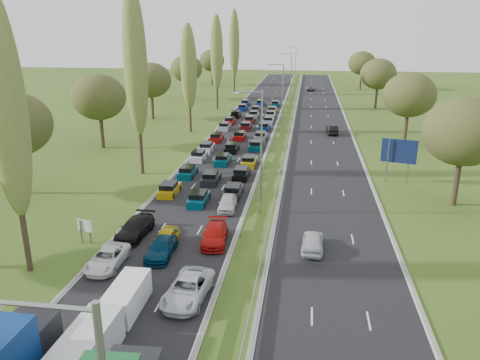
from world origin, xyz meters
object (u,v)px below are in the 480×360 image
at_px(white_van_front, 89,345).
at_px(near_car_2, 107,258).
at_px(white_van_rear, 128,295).
at_px(near_car_3, 135,228).
at_px(info_sign, 85,228).
at_px(direction_sign, 399,153).

bearing_deg(white_van_front, near_car_2, 109.93).
bearing_deg(near_car_2, white_van_rear, -55.02).
distance_m(near_car_3, info_sign, 4.13).
relative_size(info_sign, direction_sign, 0.40).
bearing_deg(near_car_3, white_van_front, -74.61).
relative_size(white_van_front, direction_sign, 1.02).
height_order(near_car_3, direction_sign, direction_sign).
bearing_deg(near_car_2, white_van_front, -71.80).
bearing_deg(white_van_front, near_car_3, 103.25).
relative_size(near_car_2, direction_sign, 0.93).
distance_m(white_van_rear, direction_sign, 36.78).
xyz_separation_m(near_car_3, white_van_front, (3.33, -15.97, 0.31)).
relative_size(near_car_2, white_van_front, 0.92).
distance_m(near_car_3, white_van_front, 16.32).
bearing_deg(direction_sign, white_van_front, -122.12).
bearing_deg(white_van_rear, near_car_2, 125.07).
height_order(near_car_2, info_sign, info_sign).
xyz_separation_m(near_car_2, info_sign, (-3.46, 3.62, 0.68)).
height_order(white_van_rear, info_sign, info_sign).
height_order(white_van_front, direction_sign, direction_sign).
relative_size(near_car_3, info_sign, 2.49).
bearing_deg(info_sign, white_van_front, -63.70).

